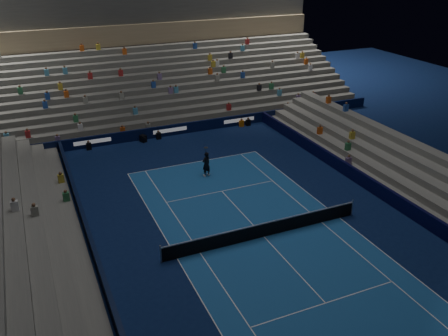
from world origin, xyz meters
name	(u,v)px	position (x,y,z in m)	size (l,w,h in m)	color
ground	(264,237)	(0.00, 0.00, 0.00)	(90.00, 90.00, 0.00)	#0B1944
court_surface	(264,237)	(0.00, 0.00, 0.01)	(10.97, 23.77, 0.01)	#1C549C
sponsor_barrier_far	(170,130)	(0.00, 18.50, 0.50)	(44.00, 0.25, 1.00)	#081033
sponsor_barrier_east	(392,198)	(9.70, 0.00, 0.50)	(0.25, 37.00, 1.00)	#080932
sponsor_barrier_west	(100,270)	(-9.70, 0.00, 0.50)	(0.25, 37.00, 1.00)	black
grandstand_main	(141,76)	(0.00, 27.90, 3.38)	(44.00, 15.20, 11.20)	#5E5E5A
grandstand_east	(433,184)	(13.17, 0.00, 0.92)	(5.00, 37.00, 2.50)	gray
grandstand_west	(28,280)	(-13.17, 0.00, 0.92)	(5.00, 37.00, 2.50)	slate
tennis_net	(264,230)	(0.00, 0.00, 0.50)	(12.90, 0.10, 1.10)	#B2B2B7
tennis_player	(206,164)	(-0.06, 9.20, 0.97)	(0.71, 0.46, 1.93)	black
broadcast_camera	(143,138)	(-2.65, 17.92, 0.31)	(0.64, 0.99, 0.60)	black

